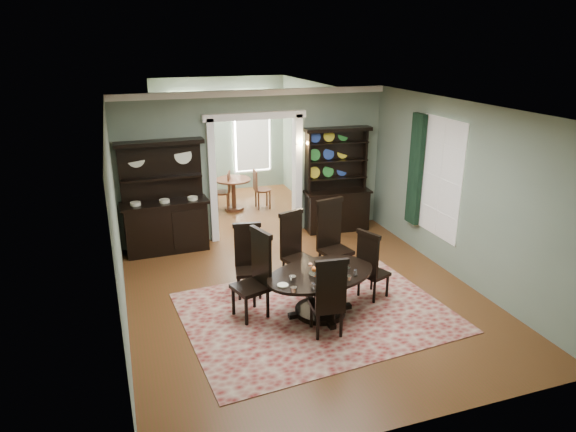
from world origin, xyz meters
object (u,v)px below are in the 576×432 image
(dining_table, at_px, (321,285))
(sideboard, at_px, (165,214))
(welsh_dresser, at_px, (337,194))
(parlor_table, at_px, (234,190))

(dining_table, relative_size, sideboard, 0.90)
(dining_table, distance_m, sideboard, 3.78)
(dining_table, distance_m, welsh_dresser, 3.68)
(welsh_dresser, bearing_deg, sideboard, -175.36)
(parlor_table, bearing_deg, sideboard, -132.00)
(sideboard, bearing_deg, welsh_dresser, -1.45)
(dining_table, relative_size, welsh_dresser, 0.88)
(dining_table, height_order, welsh_dresser, welsh_dresser)
(dining_table, height_order, sideboard, sideboard)
(parlor_table, bearing_deg, welsh_dresser, -47.82)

